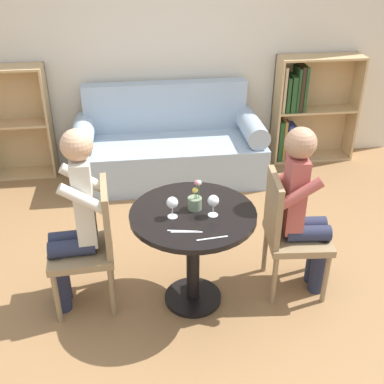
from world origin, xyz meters
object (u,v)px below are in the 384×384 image
at_px(person_right, 304,209).
at_px(wine_glass_right, 213,201).
at_px(flower_vase, 195,200).
at_px(chair_left, 91,242).
at_px(wine_glass_left, 172,203).
at_px(chair_right, 288,229).
at_px(couch, 168,149).
at_px(bookshelf_right, 303,110).
at_px(person_left, 74,220).

xyz_separation_m(person_right, wine_glass_right, (-0.64, -0.10, 0.16)).
bearing_deg(flower_vase, person_right, 0.62).
xyz_separation_m(chair_left, flower_vase, (0.69, -0.05, 0.30)).
height_order(chair_left, flower_vase, flower_vase).
relative_size(person_right, flower_vase, 5.91).
xyz_separation_m(wine_glass_left, wine_glass_right, (0.25, -0.01, 0.00)).
bearing_deg(chair_right, couch, 24.99).
relative_size(chair_left, person_right, 0.72).
distance_m(chair_left, person_right, 1.44).
bearing_deg(person_right, couch, 27.22).
height_order(bookshelf_right, chair_left, bookshelf_right).
distance_m(chair_right, wine_glass_right, 0.65).
relative_size(couch, bookshelf_right, 1.66).
xyz_separation_m(person_left, flower_vase, (0.78, -0.04, 0.11)).
xyz_separation_m(chair_left, wine_glass_left, (0.53, -0.13, 0.33)).
distance_m(couch, flower_vase, 1.93).
bearing_deg(chair_left, chair_right, 85.40).
height_order(couch, wine_glass_left, couch).
relative_size(chair_left, flower_vase, 4.27).
relative_size(person_left, person_right, 1.04).
height_order(bookshelf_right, chair_right, bookshelf_right).
distance_m(chair_left, chair_right, 1.34).
bearing_deg(chair_left, person_right, 84.95).
bearing_deg(wine_glass_right, wine_glass_left, 176.81).
bearing_deg(chair_right, person_right, -93.41).
height_order(couch, chair_left, couch).
distance_m(chair_left, wine_glass_right, 0.87).
distance_m(chair_left, wine_glass_left, 0.64).
xyz_separation_m(chair_right, flower_vase, (-0.65, -0.02, 0.30)).
bearing_deg(couch, person_left, -112.52).
height_order(bookshelf_right, wine_glass_left, bookshelf_right).
distance_m(couch, person_right, 2.04).
bearing_deg(chair_left, couch, 156.51).
height_order(bookshelf_right, person_right, person_right).
relative_size(bookshelf_right, flower_vase, 5.40).
relative_size(person_right, wine_glass_right, 8.73).
height_order(chair_left, person_left, person_left).
distance_m(couch, chair_right, 1.97).
xyz_separation_m(bookshelf_right, flower_vase, (-1.47, -2.14, 0.23)).
bearing_deg(person_right, chair_left, 93.29).
bearing_deg(couch, bookshelf_right, 10.19).
bearing_deg(flower_vase, couch, 90.58).
bearing_deg(person_left, flower_vase, 83.49).
bearing_deg(bookshelf_right, wine_glass_right, -121.64).
bearing_deg(person_left, wine_glass_right, 77.98).
relative_size(couch, chair_left, 2.10).
distance_m(bookshelf_right, chair_right, 2.27).
xyz_separation_m(chair_left, person_right, (1.43, -0.04, 0.17)).
relative_size(couch, wine_glass_left, 13.44).
bearing_deg(person_right, chair_right, 86.59).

